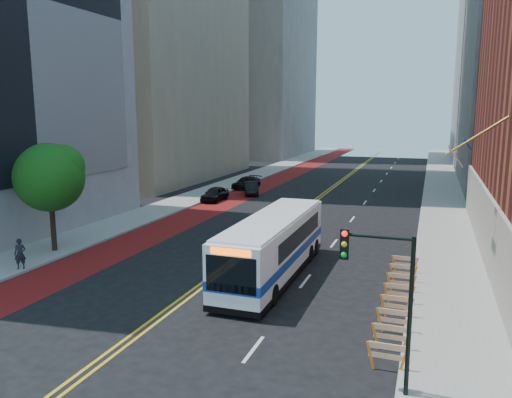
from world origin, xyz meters
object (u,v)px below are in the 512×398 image
object	(u,v)px
car_a	(215,194)
pedestrian	(20,254)
traffic_signal	(381,280)
street_tree	(51,175)
car_c	(246,183)
car_b	(251,188)
transit_bus	(274,245)

from	to	relation	value
car_a	pedestrian	bearing A→B (deg)	-92.30
traffic_signal	car_a	xyz separation A→B (m)	(-18.71, 29.53, -3.02)
street_tree	pedestrian	world-z (taller)	street_tree
car_a	car_c	bearing A→B (deg)	89.93
car_b	pedestrian	bearing A→B (deg)	-117.96
street_tree	traffic_signal	distance (m)	22.79
street_tree	car_c	size ratio (longest dim) A/B	1.49
car_a	car_b	xyz separation A→B (m)	(2.11, 4.79, -0.03)
street_tree	traffic_signal	xyz separation A→B (m)	(20.66, -9.55, -1.19)
transit_bus	pedestrian	xyz separation A→B (m)	(-13.40, -3.91, -0.71)
car_c	traffic_signal	bearing A→B (deg)	-53.46
traffic_signal	car_b	size ratio (longest dim) A/B	1.26
traffic_signal	car_b	distance (m)	38.25
transit_bus	pedestrian	world-z (taller)	transit_bus
car_a	traffic_signal	bearing A→B (deg)	-57.28
pedestrian	transit_bus	bearing A→B (deg)	-11.83
pedestrian	car_b	bearing A→B (deg)	55.49
car_a	pedestrian	distance (m)	23.69
car_a	car_b	size ratio (longest dim) A/B	1.02
transit_bus	pedestrian	bearing A→B (deg)	-163.85
traffic_signal	transit_bus	distance (m)	11.86
car_a	street_tree	bearing A→B (deg)	-95.20
street_tree	car_b	size ratio (longest dim) A/B	1.66
street_tree	pedestrian	bearing A→B (deg)	-77.12
street_tree	traffic_signal	bearing A→B (deg)	-24.82
car_c	transit_bus	bearing A→B (deg)	-56.20
transit_bus	car_c	bearing A→B (deg)	113.17
car_a	car_c	world-z (taller)	car_a
transit_bus	car_a	xyz separation A→B (m)	(-12.30, 19.76, -1.02)
traffic_signal	car_a	distance (m)	35.09
car_a	pedestrian	size ratio (longest dim) A/B	2.41
street_tree	pedestrian	size ratio (longest dim) A/B	3.95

